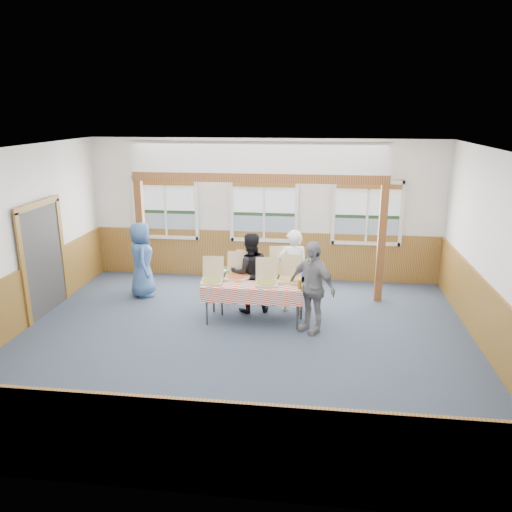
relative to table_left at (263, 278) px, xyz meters
The scene contains 31 objects.
floor 1.58m from the table_left, 98.49° to the right, with size 8.00×8.00×0.00m, color #2B3246.
ceiling 2.88m from the table_left, 98.49° to the right, with size 8.00×8.00×0.00m, color white.
wall_back 2.30m from the table_left, 95.69° to the left, with size 8.00×8.00×0.00m, color silver.
wall_front 4.99m from the table_left, 92.44° to the right, with size 8.00×8.00×0.00m, color silver.
wall_left 4.53m from the table_left, 161.59° to the right, with size 8.00×8.00×0.00m, color silver.
wall_right 4.14m from the table_left, 20.28° to the right, with size 8.00×8.00×0.00m, color silver.
wainscot_back 2.09m from the table_left, 95.76° to the left, with size 7.98×0.05×1.10m, color brown.
wainscot_front 4.88m from the table_left, 92.46° to the right, with size 7.98×0.05×1.10m, color brown.
wainscot_left 4.41m from the table_left, 161.49° to the right, with size 0.05×6.98×1.10m, color brown.
wainscot_right 4.02m from the table_left, 20.40° to the right, with size 0.05×6.98×1.10m, color brown.
cased_opening 4.21m from the table_left, behind, with size 0.06×1.30×2.10m, color #343434.
window_left 3.39m from the table_left, 140.66° to the left, with size 1.56×0.10×1.46m.
window_mid 2.29m from the table_left, 95.81° to the left, with size 1.56×0.10×1.46m.
window_right 3.09m from the table_left, 44.53° to the left, with size 1.56×0.10×1.46m.
post_left 2.90m from the table_left, 161.64° to the left, with size 0.15×0.15×2.40m, color #5B3114.
post_right 2.51m from the table_left, 21.43° to the left, with size 0.15×0.15×2.40m, color #5B3114.
cross_beam 2.02m from the table_left, 103.09° to the left, with size 5.15×0.18×0.18m, color #5B3114.
table_left is the anchor object (origin of this frame).
table_right 0.46m from the table_left, 105.72° to the right, with size 1.92×1.05×0.76m.
pizza_box_a 0.43m from the table_left, 164.53° to the right, with size 0.49×0.56×0.44m.
pizza_box_b 0.40m from the table_left, 25.50° to the left, with size 0.52×0.60×0.47m.
pizza_box_c 1.04m from the table_left, 148.33° to the right, with size 0.43×0.51×0.43m.
pizza_box_d 0.55m from the table_left, 152.15° to the right, with size 0.41×0.50×0.45m.
pizza_box_e 0.55m from the table_left, 76.98° to the right, with size 0.45×0.53×0.44m.
pizza_box_f 0.62m from the table_left, 29.73° to the right, with size 0.44×0.52×0.44m.
veggie_tray 0.76m from the table_left, behind, with size 0.43×0.43×0.10m.
drink_glass 1.01m from the table_left, 43.76° to the right, with size 0.07×0.07×0.15m, color #866216.
woman_white 0.59m from the table_left, 15.18° to the left, with size 0.59×0.39×1.62m, color white.
woman_black 0.27m from the table_left, behind, with size 0.76×0.59×1.57m, color black.
man_blue 2.68m from the table_left, 167.61° to the left, with size 0.77×0.50×1.58m, color #38598C.
person_grey 1.22m from the table_left, 39.28° to the right, with size 0.97×0.40×1.66m, color gray.
Camera 1 is at (1.19, -7.61, 3.80)m, focal length 35.00 mm.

